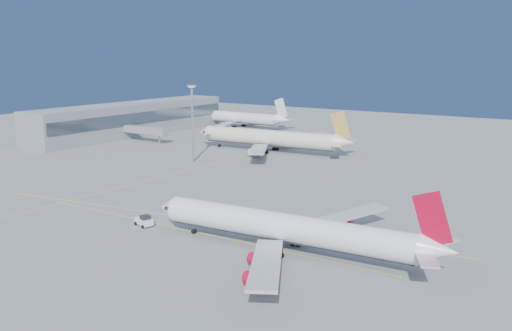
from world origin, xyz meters
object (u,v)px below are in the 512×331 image
object	(u,v)px
airliner_third	(240,118)
airliner_virgin	(290,229)
light_mast	(192,117)
pushback_tug	(144,221)
airliner_etihad	(271,138)

from	to	relation	value
airliner_third	airliner_virgin	bearing A→B (deg)	-50.61
airliner_third	light_mast	xyz separation A→B (m)	(41.54, -87.70, 11.02)
airliner_virgin	pushback_tug	distance (m)	35.73
airliner_etihad	light_mast	world-z (taller)	light_mast
airliner_etihad	airliner_third	size ratio (longest dim) A/B	1.11
airliner_virgin	airliner_third	distance (m)	190.19
light_mast	airliner_etihad	bearing A→B (deg)	69.38
light_mast	airliner_third	bearing A→B (deg)	115.35
pushback_tug	light_mast	xyz separation A→B (m)	(-40.09, 65.30, 14.77)
airliner_etihad	light_mast	distance (m)	36.43
airliner_etihad	airliner_third	xyz separation A→B (m)	(-53.82, 55.08, -0.44)
airliner_third	light_mast	bearing A→B (deg)	-63.25
light_mast	pushback_tug	bearing A→B (deg)	-58.45
airliner_virgin	light_mast	world-z (taller)	light_mast
airliner_virgin	pushback_tug	world-z (taller)	airliner_virgin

